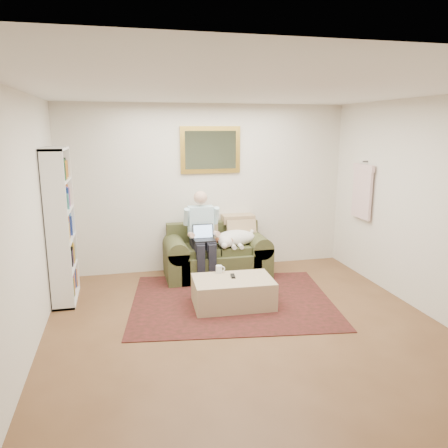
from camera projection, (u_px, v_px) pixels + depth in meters
name	position (u px, v px, depth m)	size (l,w,h in m)	color
room_shell	(244.00, 214.00, 4.84)	(4.51, 5.00, 2.61)	brown
rug	(232.00, 301.00, 5.76)	(2.60, 2.08, 0.01)	black
sofa	(217.00, 258.00, 6.71)	(1.57, 0.80, 0.94)	#464325
seated_man	(203.00, 237.00, 6.43)	(0.52, 0.74, 1.32)	#8CCCD8
laptop	(204.00, 236.00, 6.37)	(0.31, 0.24, 0.22)	black
sleeping_dog	(236.00, 238.00, 6.62)	(0.65, 0.41, 0.24)	white
ottoman	(233.00, 292.00, 5.58)	(1.00, 0.64, 0.36)	tan
coffee_mug	(219.00, 269.00, 5.75)	(0.08, 0.08, 0.10)	white
tv_remote	(233.00, 276.00, 5.61)	(0.05, 0.15, 0.02)	black
bookshelf	(61.00, 226.00, 5.62)	(0.28, 0.80, 2.00)	white
wall_mirror	(211.00, 150.00, 6.74)	(0.94, 0.04, 0.72)	gold
hanging_shirt	(362.00, 188.00, 6.51)	(0.06, 0.52, 0.90)	beige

